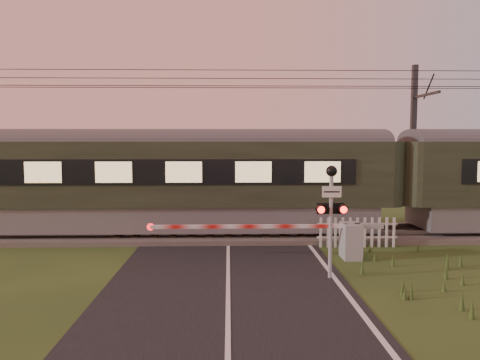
{
  "coord_description": "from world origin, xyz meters",
  "views": [
    {
      "loc": [
        0.02,
        -10.67,
        3.57
      ],
      "look_at": [
        0.36,
        3.2,
        2.39
      ],
      "focal_mm": 35.0,
      "sensor_mm": 36.0,
      "label": 1
    }
  ],
  "objects_px": {
    "catenary_mast": "(414,142)",
    "boom_gate": "(339,239)",
    "crossing_signal": "(331,201)",
    "picket_fence": "(357,232)",
    "train": "(395,179)"
  },
  "relations": [
    {
      "from": "picket_fence",
      "to": "catenary_mast",
      "type": "xyz_separation_m",
      "value": [
        3.44,
        4.12,
        2.97
      ]
    },
    {
      "from": "boom_gate",
      "to": "train",
      "type": "bearing_deg",
      "value": 49.43
    },
    {
      "from": "boom_gate",
      "to": "catenary_mast",
      "type": "relative_size",
      "value": 1.06
    },
    {
      "from": "crossing_signal",
      "to": "catenary_mast",
      "type": "xyz_separation_m",
      "value": [
        5.11,
        7.6,
        1.46
      ]
    },
    {
      "from": "train",
      "to": "boom_gate",
      "type": "distance_m",
      "value": 4.65
    },
    {
      "from": "train",
      "to": "picket_fence",
      "type": "distance_m",
      "value": 3.12
    },
    {
      "from": "boom_gate",
      "to": "picket_fence",
      "type": "bearing_deg",
      "value": 56.36
    },
    {
      "from": "catenary_mast",
      "to": "boom_gate",
      "type": "bearing_deg",
      "value": -128.33
    },
    {
      "from": "train",
      "to": "catenary_mast",
      "type": "distance_m",
      "value": 3.03
    },
    {
      "from": "catenary_mast",
      "to": "picket_fence",
      "type": "bearing_deg",
      "value": -129.85
    },
    {
      "from": "train",
      "to": "picket_fence",
      "type": "bearing_deg",
      "value": -135.05
    },
    {
      "from": "boom_gate",
      "to": "catenary_mast",
      "type": "height_order",
      "value": "catenary_mast"
    },
    {
      "from": "crossing_signal",
      "to": "picket_fence",
      "type": "bearing_deg",
      "value": 64.36
    },
    {
      "from": "catenary_mast",
      "to": "train",
      "type": "bearing_deg",
      "value": -124.71
    },
    {
      "from": "train",
      "to": "catenary_mast",
      "type": "height_order",
      "value": "catenary_mast"
    }
  ]
}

